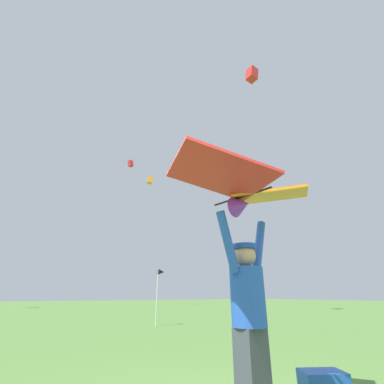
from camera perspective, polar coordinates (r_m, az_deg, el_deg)
kite_flyer_person at (r=2.93m, az=11.98°, el=-23.99°), size 0.81×0.40×1.92m
held_stunt_kite at (r=3.07m, az=11.64°, el=0.47°), size 2.11×1.30×0.43m
distant_kite_red_high_right at (r=24.19m, az=12.60°, el=23.18°), size 0.90×0.73×1.23m
distant_kite_red_high_left at (r=39.29m, az=-12.94°, el=5.90°), size 0.84×0.82×1.03m
distant_kite_orange_low_left at (r=34.07m, az=-8.88°, el=2.49°), size 0.80×0.74×1.04m
marker_flag at (r=11.38m, az=-6.73°, el=-17.31°), size 0.30×0.24×2.10m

